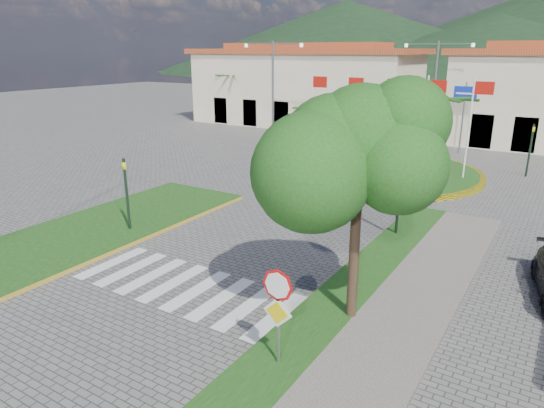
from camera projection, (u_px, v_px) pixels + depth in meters
The scene contains 21 objects.
ground at pixel (79, 346), 12.67m from camera, with size 160.00×160.00×0.00m, color #625F5D.
sidewalk_right at pixel (319, 381), 11.22m from camera, with size 4.00×28.00×0.15m, color gray.
verge_right at pixel (275, 363), 11.82m from camera, with size 1.60×28.00×0.18m, color #164112.
median_left at pixel (100, 228), 20.77m from camera, with size 5.00×14.00×0.18m, color #164112.
crosswalk at pixel (183, 286), 15.89m from camera, with size 8.00×3.00×0.01m, color silver.
roundabout_island at pixel (378, 170), 30.37m from camera, with size 12.70×12.70×6.00m.
stop_sign at pixel (278, 303), 11.23m from camera, with size 0.80×0.11×2.65m.
deciduous_tree at pixel (360, 141), 12.35m from camera, with size 3.60×3.60×6.80m.
traffic_light_left at pixel (126, 188), 19.95m from camera, with size 0.15×0.18×3.20m.
traffic_light_right at pixel (399, 192), 19.49m from camera, with size 0.15×0.18×3.20m.
traffic_light_far at pixel (531, 145), 29.02m from camera, with size 0.18×0.15×3.20m.
direction_sign_west at pixel (397, 102), 37.61m from camera, with size 1.60×0.14×5.20m.
direction_sign_east at pixel (464, 106), 35.08m from camera, with size 1.60×0.14×5.20m.
street_lamp_centre at pixel (434, 92), 35.01m from camera, with size 4.80×0.16×8.00m.
street_lamp_west at pixel (273, 92), 35.23m from camera, with size 4.80×0.16×8.00m.
building_left at pixel (304, 86), 49.24m from camera, with size 23.32×9.54×8.05m.
hill_far_west at pixel (345, 38), 150.17m from camera, with size 140.00×140.00×22.00m, color black.
hill_near_back at pixel (495, 47), 120.25m from camera, with size 110.00×110.00×16.00m, color black.
white_van at pixel (303, 127), 44.26m from camera, with size 2.09×4.52×1.26m, color silver.
car_dark_a at pixel (354, 138), 39.22m from camera, with size 1.39×3.45×1.17m, color black.
car_dark_b at pixel (465, 139), 39.05m from camera, with size 1.15×3.29×1.08m, color black.
Camera 1 is at (10.09, -6.58, 7.39)m, focal length 32.00 mm.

